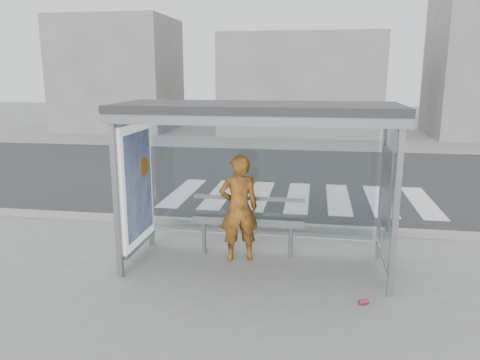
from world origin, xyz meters
name	(u,v)px	position (x,y,z in m)	size (l,w,h in m)	color
ground	(255,267)	(0.00, 0.00, 0.00)	(80.00, 80.00, 0.00)	slate
road	(285,176)	(0.00, 7.00, 0.00)	(30.00, 10.00, 0.01)	#2B2B2D
curb	(268,226)	(0.00, 1.95, 0.06)	(30.00, 0.18, 0.12)	gray
crosswalk	(298,197)	(0.50, 4.50, 0.00)	(6.55, 3.00, 0.00)	silver
bus_shelter	(233,144)	(-0.37, 0.06, 1.98)	(4.25, 1.65, 2.62)	gray
building_left	(119,75)	(-10.00, 18.00, 3.00)	(6.00, 5.00, 6.00)	slate
building_center	(301,84)	(0.00, 18.00, 2.50)	(8.00, 5.00, 5.00)	slate
person	(239,208)	(-0.31, 0.27, 0.90)	(0.65, 0.43, 1.79)	red
bench	(247,222)	(-0.21, 0.50, 0.59)	(1.93, 0.33, 1.00)	slate
soda_can	(363,302)	(1.61, -1.02, 0.04)	(0.07, 0.07, 0.13)	#C63A4F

